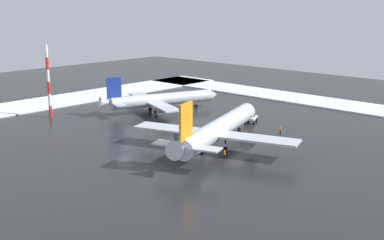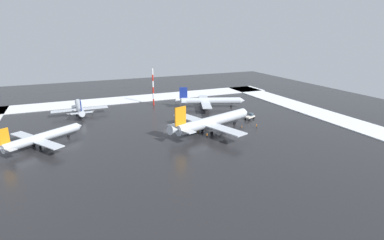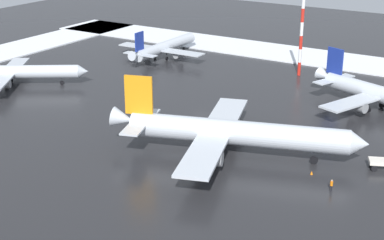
# 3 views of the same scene
# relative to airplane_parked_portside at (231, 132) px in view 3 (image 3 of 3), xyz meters

# --- Properties ---
(ground_plane) EXTENTS (240.00, 240.00, 0.00)m
(ground_plane) POSITION_rel_airplane_parked_portside_xyz_m (12.67, -13.23, -3.83)
(ground_plane) COLOR #232326
(snow_bank_far) EXTENTS (152.00, 16.00, 0.32)m
(snow_bank_far) POSITION_rel_airplane_parked_portside_xyz_m (12.67, -63.23, -3.67)
(snow_bank_far) COLOR white
(snow_bank_far) RESTS_ON ground_plane
(airplane_parked_portside) EXTENTS (38.02, 32.06, 11.60)m
(airplane_parked_portside) POSITION_rel_airplane_parked_portside_xyz_m (0.00, 0.00, 0.00)
(airplane_parked_portside) COLOR silver
(airplane_parked_portside) RESTS_ON ground_plane
(airplane_foreground_jet) EXTENTS (25.71, 22.09, 8.70)m
(airplane_foreground_jet) POSITION_rel_airplane_parked_portside_xyz_m (55.40, -8.34, -0.96)
(airplane_foreground_jet) COLOR silver
(airplane_foreground_jet) RESTS_ON ground_plane
(airplane_far_rear) EXTENTS (23.05, 27.87, 8.29)m
(airplane_far_rear) POSITION_rel_airplane_parked_portside_xyz_m (42.13, -43.61, -1.09)
(airplane_far_rear) COLOR silver
(airplane_far_rear) RESTS_ON ground_plane
(ground_crew_beside_wing) EXTENTS (0.36, 0.36, 1.71)m
(ground_crew_beside_wing) POSITION_rel_airplane_parked_portside_xyz_m (4.33, 5.16, -2.86)
(ground_crew_beside_wing) COLOR black
(ground_crew_beside_wing) RESTS_ON ground_plane
(ground_crew_mid_apron) EXTENTS (0.36, 0.36, 1.71)m
(ground_crew_mid_apron) POSITION_rel_airplane_parked_portside_xyz_m (-16.97, 3.19, -2.86)
(ground_crew_mid_apron) COLOR black
(ground_crew_mid_apron) RESTS_ON ground_plane
(antenna_mast) EXTENTS (0.70, 0.70, 17.74)m
(antenna_mast) POSITION_rel_airplane_parked_portside_xyz_m (8.16, -46.77, 5.04)
(antenna_mast) COLOR red
(antenna_mast) RESTS_ON ground_plane
(traffic_cone_near_nose) EXTENTS (0.36, 0.36, 0.55)m
(traffic_cone_near_nose) POSITION_rel_airplane_parked_portside_xyz_m (-12.88, -0.33, -3.56)
(traffic_cone_near_nose) COLOR orange
(traffic_cone_near_nose) RESTS_ON ground_plane
(traffic_cone_mid_line) EXTENTS (0.36, 0.36, 0.55)m
(traffic_cone_mid_line) POSITION_rel_airplane_parked_portside_xyz_m (4.45, -1.77, -3.56)
(traffic_cone_mid_line) COLOR orange
(traffic_cone_mid_line) RESTS_ON ground_plane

